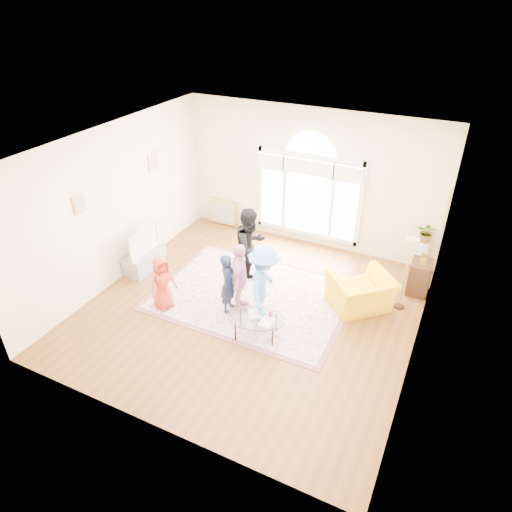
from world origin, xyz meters
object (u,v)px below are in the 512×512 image
at_px(area_rug, 253,296).
at_px(television, 142,240).
at_px(tv_console, 144,260).
at_px(armchair, 361,292).
at_px(coffee_table, 256,319).

bearing_deg(area_rug, television, -177.99).
relative_size(tv_console, television, 0.98).
xyz_separation_m(television, armchair, (4.60, 0.68, -0.36)).
distance_m(television, coffee_table, 3.33).
height_order(tv_console, television, television).
relative_size(area_rug, television, 3.55).
bearing_deg(area_rug, tv_console, -178.00).
distance_m(area_rug, tv_console, 2.60).
height_order(area_rug, tv_console, tv_console).
relative_size(tv_console, coffee_table, 0.86).
bearing_deg(armchair, tv_console, -35.06).
bearing_deg(armchair, television, -35.05).
height_order(television, armchair, television).
height_order(television, coffee_table, television).
relative_size(television, armchair, 0.93).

